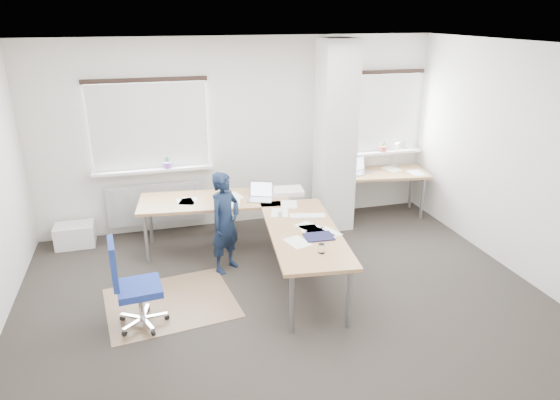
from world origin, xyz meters
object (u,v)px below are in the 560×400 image
object	(u,v)px
desk_main	(260,216)
desk_side	(382,174)
task_chair	(137,302)
person	(225,222)

from	to	relation	value
desk_main	desk_side	xyz separation A→B (m)	(2.27, 1.16, -0.01)
desk_main	task_chair	bearing A→B (deg)	-141.02
desk_side	task_chair	distance (m)	4.40
desk_side	person	world-z (taller)	person
desk_main	task_chair	world-z (taller)	task_chair
task_chair	desk_side	bearing A→B (deg)	24.64
desk_side	desk_main	bearing A→B (deg)	-144.25
task_chair	person	distance (m)	1.53
desk_main	desk_side	distance (m)	2.56
desk_main	desk_side	world-z (taller)	desk_side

